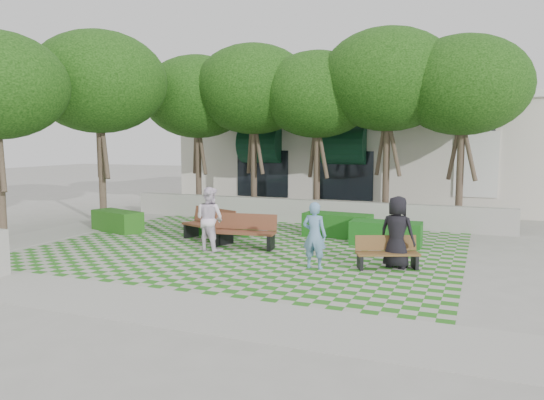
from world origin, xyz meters
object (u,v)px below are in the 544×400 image
at_px(bench_east, 387,253).
at_px(bench_west, 210,225).
at_px(hedge_west, 117,221).
at_px(hedge_midleft, 224,225).
at_px(hedge_east, 386,234).
at_px(bench_mid, 244,232).
at_px(hedge_midright, 337,225).
at_px(person_blue, 314,235).
at_px(person_white, 210,219).
at_px(person_dark, 397,232).

bearing_deg(bench_east, bench_west, 141.01).
bearing_deg(hedge_west, hedge_midleft, 12.93).
height_order(bench_west, hedge_east, bench_west).
relative_size(bench_mid, hedge_midright, 0.89).
height_order(person_blue, person_white, person_white).
distance_m(bench_east, hedge_midleft, 6.60).
height_order(hedge_east, hedge_midleft, hedge_east).
relative_size(bench_west, hedge_midright, 0.93).
bearing_deg(person_white, person_blue, 176.87).
xyz_separation_m(hedge_midleft, hedge_west, (-3.76, -0.86, 0.03)).
xyz_separation_m(bench_east, hedge_west, (-9.73, 1.96, -0.03)).
height_order(hedge_east, person_white, person_white).
bearing_deg(person_white, hedge_midright, -116.49).
distance_m(bench_west, hedge_midright, 4.20).
relative_size(hedge_midright, person_blue, 1.32).
bearing_deg(person_blue, hedge_east, -105.79).
xyz_separation_m(hedge_east, person_white, (-4.59, -2.63, 0.55)).
distance_m(hedge_east, hedge_west, 9.24).
bearing_deg(hedge_west, hedge_midright, 13.82).
bearing_deg(bench_east, person_dark, 10.80).
xyz_separation_m(hedge_west, person_blue, (8.06, -2.66, 0.48)).
xyz_separation_m(bench_mid, hedge_midright, (2.08, 2.84, -0.10)).
relative_size(bench_mid, person_blue, 1.18).
bearing_deg(hedge_midright, bench_east, -58.94).
distance_m(bench_west, hedge_midleft, 1.24).
distance_m(person_blue, person_white, 3.59).
distance_m(bench_mid, person_dark, 4.66).
distance_m(hedge_midright, person_blue, 4.55).
bearing_deg(person_white, person_dark, -168.89).
xyz_separation_m(hedge_west, person_white, (4.61, -1.70, 0.57)).
bearing_deg(bench_mid, hedge_west, 162.77).
distance_m(hedge_east, person_white, 5.32).
bearing_deg(hedge_midleft, person_white, -71.74).
height_order(bench_west, hedge_west, bench_west).
bearing_deg(hedge_west, person_white, -20.30).
distance_m(bench_mid, hedge_midleft, 2.47).
height_order(bench_west, person_dark, person_dark).
xyz_separation_m(hedge_midleft, person_blue, (4.30, -3.52, 0.51)).
bearing_deg(person_dark, hedge_west, 0.57).
distance_m(bench_mid, person_white, 1.12).
relative_size(bench_mid, person_white, 1.07).
distance_m(bench_mid, hedge_midright, 3.52).
bearing_deg(person_dark, hedge_east, -63.81).
xyz_separation_m(bench_west, hedge_midleft, (-0.11, 1.23, -0.17)).
bearing_deg(hedge_west, person_dark, -10.34).
distance_m(person_dark, person_white, 5.34).
xyz_separation_m(person_blue, person_white, (-3.46, 0.95, 0.09)).
bearing_deg(person_white, hedge_east, -137.84).
relative_size(hedge_midleft, person_dark, 1.04).
bearing_deg(hedge_east, hedge_west, -174.22).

